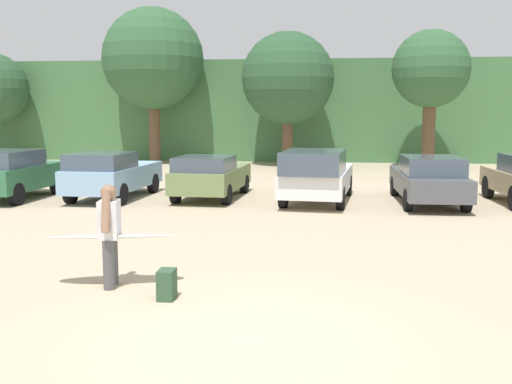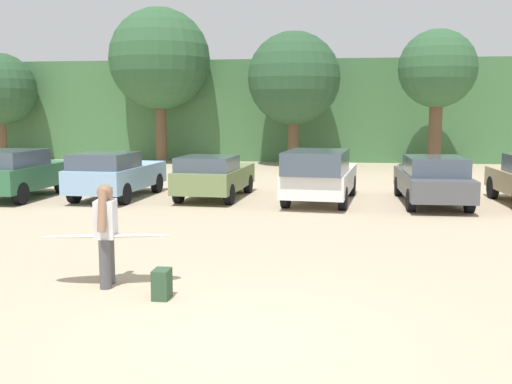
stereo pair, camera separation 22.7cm
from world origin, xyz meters
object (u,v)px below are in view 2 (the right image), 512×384
Objects in this scene: parked_car_dark_gray at (432,179)px; surfboard_white at (108,236)px; person_adult at (106,229)px; parked_car_sky_blue at (115,174)px; parked_car_forest_green at (16,173)px; parked_car_olive_green at (214,176)px; backpack_dropped at (162,284)px; parked_car_white at (320,175)px.

surfboard_white is at bearing 144.87° from parked_car_dark_gray.
parked_car_sky_blue is at bearing -79.16° from person_adult.
parked_car_forest_green is at bearing -65.32° from surfboard_white.
backpack_dropped is at bearing -169.17° from parked_car_olive_green.
parked_car_forest_green is 6.31m from parked_car_olive_green.
parked_car_sky_blue is 10.99m from backpack_dropped.
parked_car_sky_blue is at bearing 89.56° from parked_car_dark_gray.
parked_car_dark_gray is at bearing 61.71° from backpack_dropped.
parked_car_olive_green is at bearing -80.58° from parked_car_forest_green.
parked_car_dark_gray is 2.24× the size of surfboard_white.
parked_car_white reaches higher than parked_car_sky_blue.
parked_car_sky_blue is at bearing 113.86° from backpack_dropped.
parked_car_forest_green is 0.81× the size of parked_car_white.
parked_car_sky_blue is at bearing -81.59° from surfboard_white.
surfboard_white is 1.37m from backpack_dropped.
parked_car_sky_blue reaches higher than surfboard_white.
parked_car_olive_green is 0.88× the size of parked_car_dark_gray.
parked_car_olive_green is (6.25, 0.85, -0.10)m from parked_car_forest_green.
parked_car_forest_green is 12.98m from parked_car_dark_gray.
backpack_dropped is at bearing 144.29° from person_adult.
parked_car_olive_green is 6.73m from parked_car_dark_gray.
parked_car_olive_green reaches higher than surfboard_white.
parked_car_dark_gray reaches higher than backpack_dropped.
backpack_dropped is (7.56, -9.57, -0.61)m from parked_car_forest_green.
parked_car_dark_gray is at bearing -135.84° from surfboard_white.
parked_car_forest_green is 2.42× the size of person_adult.
parked_car_sky_blue is 9.98m from surfboard_white.
parked_car_forest_green is 1.86× the size of surfboard_white.
backpack_dropped is (1.07, -0.64, -0.57)m from surfboard_white.
parked_car_sky_blue reaches higher than parked_car_olive_green.
parked_car_olive_green is at bearing -79.64° from parked_car_sky_blue.
person_adult is 0.77× the size of surfboard_white.
person_adult is (-3.12, -9.34, 0.07)m from parked_car_white.
parked_car_white is (6.51, -0.16, 0.08)m from parked_car_sky_blue.
parked_car_olive_green is 10.51m from backpack_dropped.
parked_car_forest_green is 0.95× the size of parked_car_olive_green.
parked_car_white reaches higher than surfboard_white.
parked_car_sky_blue is at bearing -79.76° from parked_car_forest_green.
parked_car_sky_blue is 2.03× the size of surfboard_white.
parked_car_dark_gray is at bearing -132.95° from person_adult.
parked_car_white is at bearing -86.47° from parked_car_forest_green.
parked_car_forest_green is at bearing 97.82° from parked_car_white.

